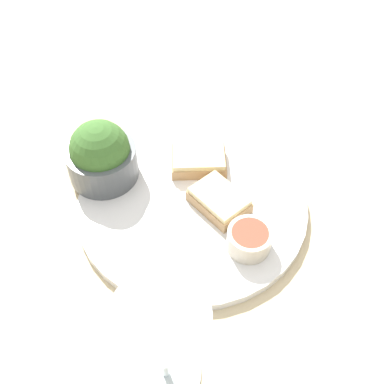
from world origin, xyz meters
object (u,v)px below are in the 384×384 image
at_px(salad_bowl, 102,154).
at_px(cheese_toast_near, 199,159).
at_px(sauce_ramekin, 249,239).
at_px(wine_glass, 162,337).
at_px(cheese_toast_far, 219,200).

xyz_separation_m(salad_bowl, cheese_toast_near, (0.12, 0.07, -0.03)).
bearing_deg(sauce_ramekin, salad_bowl, 168.88).
height_order(sauce_ramekin, wine_glass, wine_glass).
bearing_deg(salad_bowl, sauce_ramekin, -11.12).
relative_size(cheese_toast_far, wine_glass, 0.62).
bearing_deg(cheese_toast_near, sauce_ramekin, -44.76).
bearing_deg(sauce_ramekin, cheese_toast_near, 135.24).
xyz_separation_m(sauce_ramekin, wine_glass, (-0.04, -0.19, 0.07)).
distance_m(salad_bowl, wine_glass, 0.32).
distance_m(cheese_toast_far, wine_glass, 0.25).
bearing_deg(sauce_ramekin, wine_glass, -100.96).
height_order(cheese_toast_near, wine_glass, wine_glass).
relative_size(salad_bowl, cheese_toast_far, 1.05).
bearing_deg(cheese_toast_near, salad_bowl, -152.01).
xyz_separation_m(cheese_toast_far, wine_glass, (0.02, -0.24, 0.08)).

